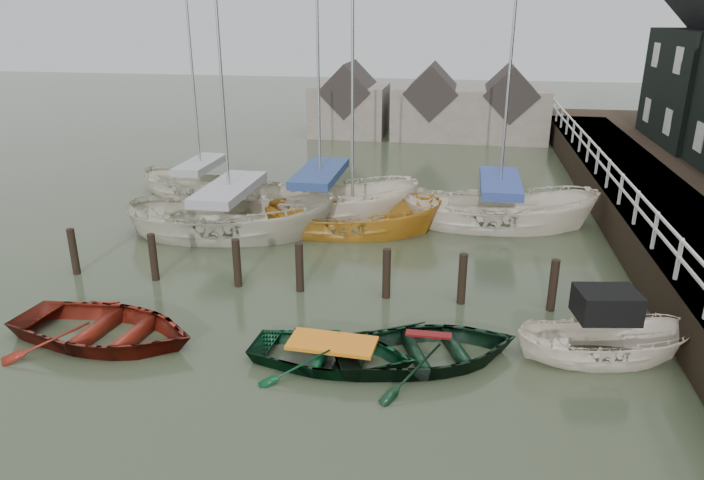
% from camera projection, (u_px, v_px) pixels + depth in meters
% --- Properties ---
extents(ground, '(120.00, 120.00, 0.00)m').
position_uv_depth(ground, '(318.00, 349.00, 14.43)').
color(ground, '#303924').
rests_on(ground, ground).
extents(pier, '(3.04, 32.00, 2.70)m').
position_uv_depth(pier, '(647.00, 212.00, 21.85)').
color(pier, black).
rests_on(pier, ground).
extents(mooring_pilings, '(13.72, 0.22, 1.80)m').
position_uv_depth(mooring_pilings, '(303.00, 274.00, 17.21)').
color(mooring_pilings, black).
rests_on(mooring_pilings, ground).
extents(far_sheds, '(14.00, 4.08, 4.39)m').
position_uv_depth(far_sheds, '(429.00, 106.00, 37.66)').
color(far_sheds, '#665B51').
rests_on(far_sheds, ground).
extents(rowboat_red, '(4.85, 3.70, 0.94)m').
position_uv_depth(rowboat_red, '(106.00, 341.00, 14.77)').
color(rowboat_red, '#62180E').
rests_on(rowboat_red, ground).
extents(rowboat_green, '(3.81, 2.82, 0.76)m').
position_uv_depth(rowboat_green, '(332.00, 363.00, 13.83)').
color(rowboat_green, black).
rests_on(rowboat_green, ground).
extents(rowboat_dkgreen, '(5.01, 4.34, 0.87)m').
position_uv_depth(rowboat_dkgreen, '(427.00, 361.00, 13.92)').
color(rowboat_dkgreen, black).
rests_on(rowboat_dkgreen, ground).
extents(motorboat, '(4.03, 2.06, 2.30)m').
position_uv_depth(motorboat, '(601.00, 353.00, 14.02)').
color(motorboat, beige).
rests_on(motorboat, ground).
extents(sailboat_a, '(7.49, 3.73, 10.39)m').
position_uv_depth(sailboat_a, '(232.00, 233.00, 21.69)').
color(sailboat_a, '#BAB69F').
rests_on(sailboat_a, ground).
extents(sailboat_b, '(7.46, 3.24, 11.63)m').
position_uv_depth(sailboat_b, '(321.00, 215.00, 23.64)').
color(sailboat_b, silver).
rests_on(sailboat_b, ground).
extents(sailboat_c, '(6.37, 3.09, 9.56)m').
position_uv_depth(sailboat_c, '(353.00, 232.00, 21.98)').
color(sailboat_c, '#B57A22').
rests_on(sailboat_c, ground).
extents(sailboat_d, '(7.01, 2.96, 11.31)m').
position_uv_depth(sailboat_d, '(497.00, 224.00, 22.62)').
color(sailboat_d, beige).
rests_on(sailboat_d, ground).
extents(sailboat_e, '(6.14, 3.59, 10.73)m').
position_uv_depth(sailboat_e, '(203.00, 195.00, 26.17)').
color(sailboat_e, beige).
rests_on(sailboat_e, ground).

